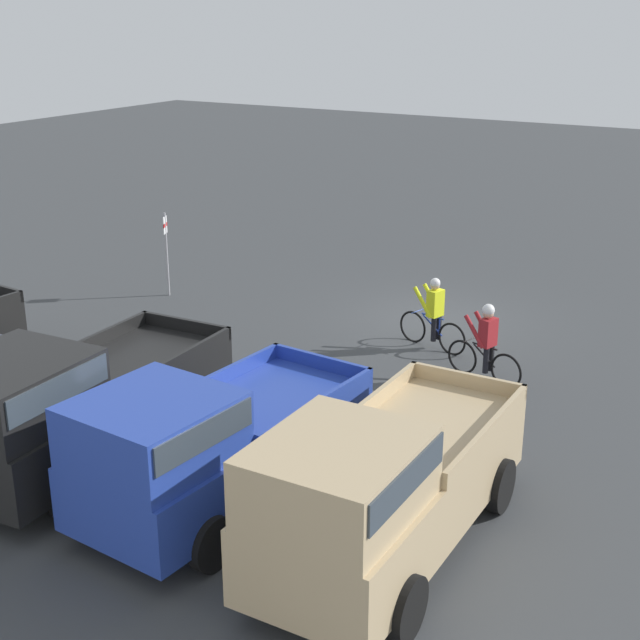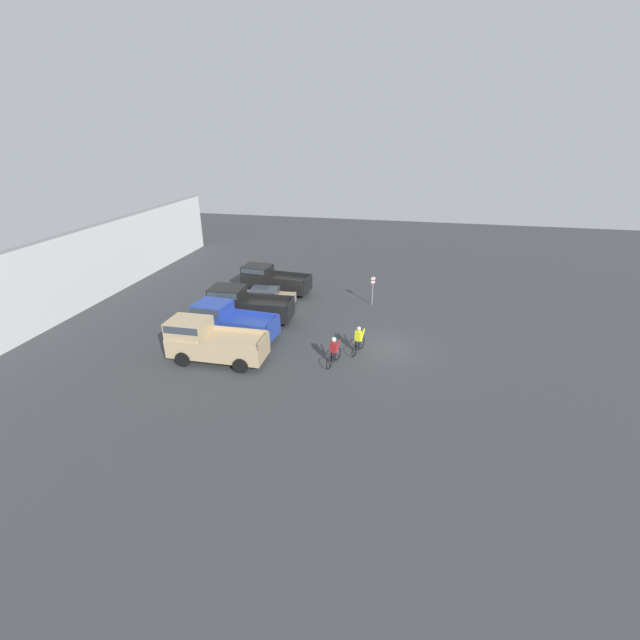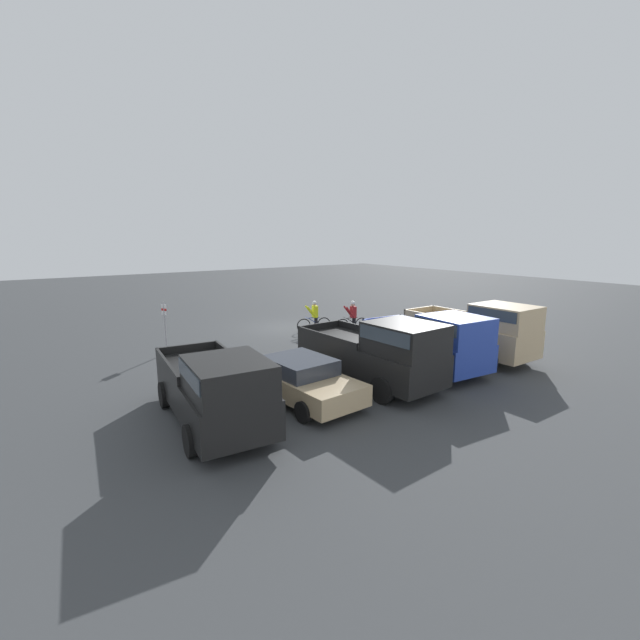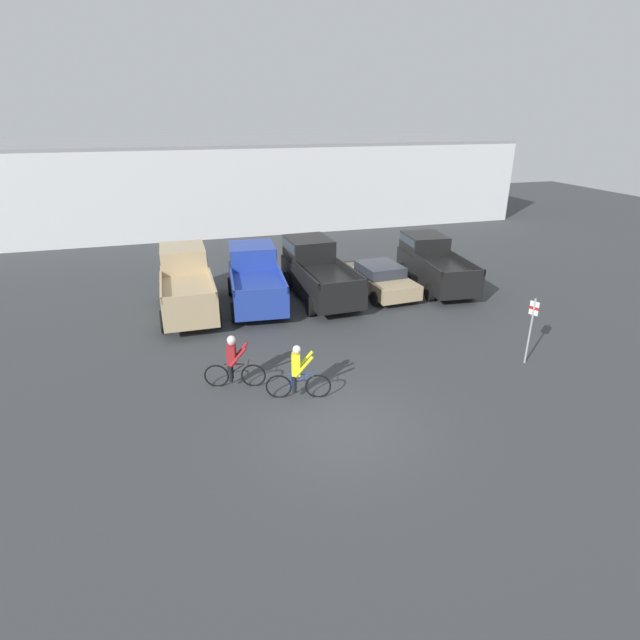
{
  "view_description": "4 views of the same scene",
  "coord_description": "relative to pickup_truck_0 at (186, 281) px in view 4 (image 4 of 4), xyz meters",
  "views": [
    {
      "loc": [
        -8.01,
        19.32,
        7.3
      ],
      "look_at": [
        0.65,
        4.35,
        1.2
      ],
      "focal_mm": 50.0,
      "sensor_mm": 36.0,
      "label": 1
    },
    {
      "loc": [
        -22.98,
        -0.67,
        11.95
      ],
      "look_at": [
        0.65,
        4.35,
        1.2
      ],
      "focal_mm": 24.0,
      "sensor_mm": 36.0,
      "label": 2
    },
    {
      "loc": [
        11.65,
        20.08,
        5.0
      ],
      "look_at": [
        0.65,
        4.35,
        1.2
      ],
      "focal_mm": 24.0,
      "sensor_mm": 36.0,
      "label": 3
    },
    {
      "loc": [
        -3.73,
        -10.31,
        7.61
      ],
      "look_at": [
        0.65,
        4.35,
        1.2
      ],
      "focal_mm": 28.0,
      "sensor_mm": 36.0,
      "label": 4
    }
  ],
  "objects": [
    {
      "name": "pickup_truck_3",
      "position": [
        11.24,
        0.05,
        -0.12
      ],
      "size": [
        2.53,
        5.51,
        2.14
      ],
      "color": "black",
      "rests_on": "ground_plane"
    },
    {
      "name": "pickup_truck_1",
      "position": [
        2.84,
        0.07,
        -0.06
      ],
      "size": [
        2.62,
        5.26,
        2.26
      ],
      "color": "#233D9E",
      "rests_on": "ground_plane"
    },
    {
      "name": "cyclist_1",
      "position": [
        0.98,
        -6.87,
        -0.38
      ],
      "size": [
        1.78,
        0.6,
        1.68
      ],
      "color": "black",
      "rests_on": "ground_plane"
    },
    {
      "name": "sedan_0",
      "position": [
        8.4,
        -0.34,
        -0.54
      ],
      "size": [
        2.26,
        4.54,
        1.33
      ],
      "color": "tan",
      "rests_on": "ground_plane"
    },
    {
      "name": "ground_plane",
      "position": [
        3.42,
        -9.78,
        -1.22
      ],
      "size": [
        80.0,
        80.0,
        0.0
      ],
      "primitive_type": "plane",
      "color": "#383A3D"
    },
    {
      "name": "cyclist_0",
      "position": [
        2.64,
        -8.03,
        -0.41
      ],
      "size": [
        1.82,
        0.61,
        1.67
      ],
      "color": "black",
      "rests_on": "ground_plane"
    },
    {
      "name": "warehouse_building",
      "position": [
        3.42,
        19.42,
        1.62
      ],
      "size": [
        41.29,
        14.4,
        5.69
      ],
      "color": "silver",
      "rests_on": "ground_plane"
    },
    {
      "name": "pickup_truck_0",
      "position": [
        0.0,
        0.0,
        0.0
      ],
      "size": [
        2.19,
        5.45,
        2.38
      ],
      "color": "tan",
      "rests_on": "ground_plane"
    },
    {
      "name": "fire_lane_sign",
      "position": [
        10.29,
        -8.09,
        0.14
      ],
      "size": [
        0.14,
        0.28,
        2.24
      ],
      "color": "#9E9EA3",
      "rests_on": "ground_plane"
    },
    {
      "name": "pickup_truck_2",
      "position": [
        5.58,
        0.11,
        -0.02
      ],
      "size": [
        2.43,
        5.58,
        2.34
      ],
      "color": "black",
      "rests_on": "ground_plane"
    }
  ]
}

